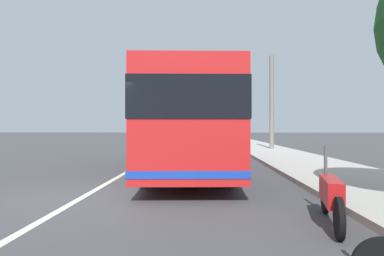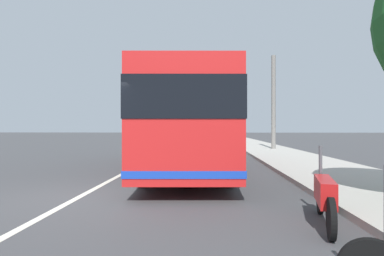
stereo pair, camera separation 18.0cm
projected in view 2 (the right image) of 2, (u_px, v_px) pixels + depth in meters
name	position (u px, v px, depth m)	size (l,w,h in m)	color
ground_plane	(80.00, 197.00, 7.25)	(220.00, 220.00, 0.00)	#424244
sidewalk_curb	(287.00, 156.00, 16.89)	(110.00, 3.60, 0.14)	#B2ADA3
lane_divider_line	(154.00, 157.00, 17.24)	(110.00, 0.16, 0.01)	silver
coach_bus	(187.00, 122.00, 12.35)	(11.79, 3.19, 3.15)	red
motorcycle_by_tree	(325.00, 196.00, 5.14)	(2.03, 0.55, 1.25)	black
car_side_street	(207.00, 137.00, 31.38)	(4.26, 2.05, 1.54)	red
car_behind_bus	(171.00, 135.00, 43.54)	(4.40, 1.96, 1.44)	gray
car_far_distant	(201.00, 133.00, 56.09)	(4.37, 1.94, 1.48)	gold
utility_pole	(273.00, 103.00, 22.31)	(0.31, 0.31, 6.66)	slate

